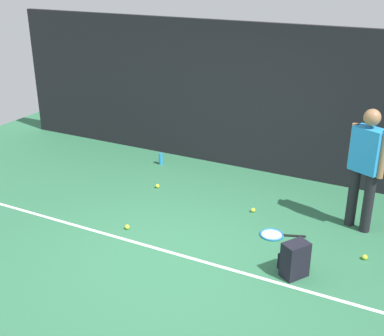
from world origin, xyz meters
TOP-DOWN VIEW (x-y plane):
  - ground_plane at (0.00, 0.00)m, footprint 12.00×12.00m
  - back_fence at (0.00, 3.00)m, footprint 10.00×0.10m
  - court_line at (0.00, -0.08)m, footprint 9.00×0.05m
  - tennis_player at (1.92, 1.67)m, footprint 0.49×0.36m
  - tennis_racket at (0.97, 0.93)m, footprint 0.64×0.42m
  - backpack at (1.46, 0.16)m, footprint 0.38×0.37m
  - tennis_ball_near_player at (2.16, 0.89)m, footprint 0.07×0.07m
  - tennis_ball_by_fence at (-0.89, 0.17)m, footprint 0.07×0.07m
  - tennis_ball_mid_court at (-1.21, 1.52)m, footprint 0.07×0.07m
  - tennis_ball_far_left at (0.48, 1.43)m, footprint 0.07×0.07m
  - water_bottle at (-1.67, 2.42)m, footprint 0.07×0.07m

SIDE VIEW (x-z plane):
  - ground_plane at x=0.00m, z-range 0.00..0.00m
  - court_line at x=0.00m, z-range 0.00..0.00m
  - tennis_racket at x=0.97m, z-range 0.00..0.03m
  - tennis_ball_near_player at x=2.16m, z-range 0.00..0.07m
  - tennis_ball_by_fence at x=-0.89m, z-range 0.00..0.07m
  - tennis_ball_mid_court at x=-1.21m, z-range 0.00..0.07m
  - tennis_ball_far_left at x=0.48m, z-range 0.00..0.07m
  - water_bottle at x=-1.67m, z-range 0.00..0.21m
  - backpack at x=1.46m, z-range -0.01..0.43m
  - tennis_player at x=1.92m, z-range 0.12..1.82m
  - back_fence at x=0.00m, z-range 0.00..2.52m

